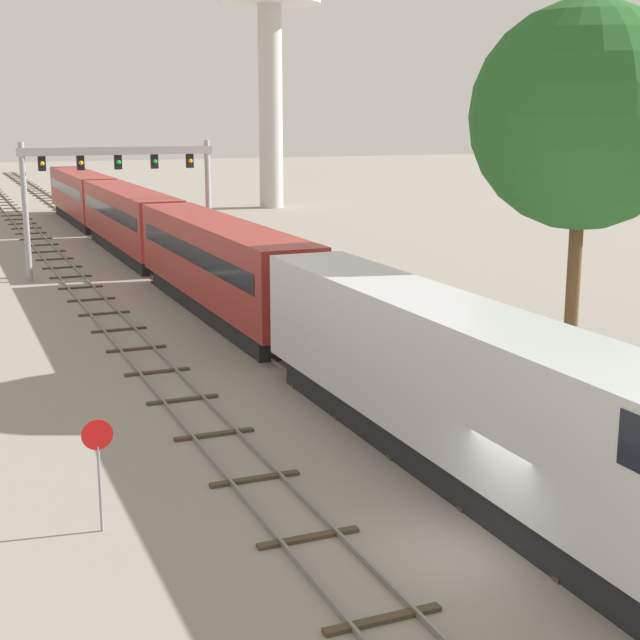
% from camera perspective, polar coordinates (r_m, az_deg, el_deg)
% --- Properties ---
extents(ground_plane, '(400.00, 400.00, 0.00)m').
position_cam_1_polar(ground_plane, '(22.69, 9.73, -13.78)').
color(ground_plane, gray).
extents(track_main, '(2.60, 200.00, 0.16)m').
position_cam_1_polar(track_main, '(78.78, -13.01, 4.95)').
color(track_main, slate).
rests_on(track_main, ground).
extents(track_near, '(2.60, 160.00, 0.16)m').
position_cam_1_polar(track_near, '(58.39, -14.89, 2.30)').
color(track_near, slate).
rests_on(track_near, ground).
extents(passenger_train, '(3.04, 91.55, 4.80)m').
position_cam_1_polar(passenger_train, '(58.50, -9.60, 5.08)').
color(passenger_train, silver).
rests_on(passenger_train, ground).
extents(signal_gantry, '(12.10, 0.49, 8.47)m').
position_cam_1_polar(signal_gantry, '(59.79, -12.33, 8.59)').
color(signal_gantry, '#999BA0').
rests_on(signal_gantry, ground).
extents(water_tower, '(11.15, 11.15, 27.37)m').
position_cam_1_polar(water_tower, '(104.24, -3.15, 19.17)').
color(water_tower, beige).
rests_on(water_tower, ground).
extents(stop_sign, '(0.76, 0.08, 2.88)m').
position_cam_1_polar(stop_sign, '(23.14, -13.53, -8.37)').
color(stop_sign, gray).
rests_on(stop_sign, ground).
extents(trackside_tree_left, '(8.89, 8.89, 14.41)m').
position_cam_1_polar(trackside_tree_left, '(38.21, 15.97, 11.98)').
color(trackside_tree_left, brown).
rests_on(trackside_tree_left, ground).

